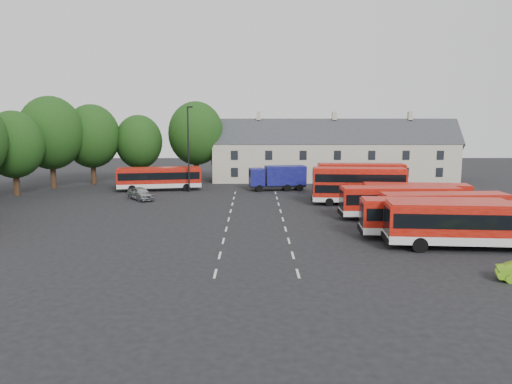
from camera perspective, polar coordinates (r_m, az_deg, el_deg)
ground at (r=44.10m, az=-3.28°, el=-3.67°), size 140.00×140.00×0.00m
lane_markings at (r=45.99m, az=-0.03°, el=-3.13°), size 5.15×33.80×0.01m
treeline at (r=66.57m, az=-20.63°, el=5.77°), size 29.92×32.59×12.01m
terrace_houses at (r=74.15m, az=8.84°, el=4.28°), size 35.70×7.13×10.06m
bus_row_a at (r=38.58m, az=23.43°, el=-3.10°), size 12.09×3.74×3.36m
bus_row_b at (r=40.78m, az=19.61°, el=-2.51°), size 11.14×3.33×3.11m
bus_row_c at (r=44.85m, az=20.68°, el=-1.66°), size 10.75×2.91×3.01m
bus_row_d at (r=47.48m, az=16.08°, el=-0.88°), size 10.72×2.57×3.02m
bus_row_e at (r=51.27m, az=17.80°, el=-0.37°), size 10.36×3.42×2.88m
bus_dd_south at (r=54.14m, az=11.66°, el=0.92°), size 9.90×3.05×4.00m
bus_dd_north at (r=58.51m, az=11.90°, el=1.50°), size 9.93×2.73×4.03m
bus_north at (r=64.57m, az=-10.99°, el=1.72°), size 10.74×4.17×2.96m
box_truck at (r=63.73m, az=2.56°, el=1.76°), size 7.38×3.25×3.12m
silver_car at (r=57.99m, az=-13.05°, el=-0.17°), size 3.97×4.44×1.46m
lamppost at (r=62.32m, az=-7.72°, el=5.14°), size 0.73×0.44×10.59m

